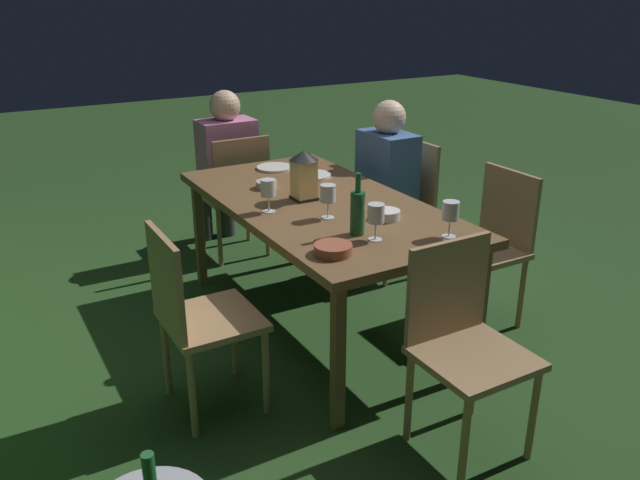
{
  "coord_description": "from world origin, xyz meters",
  "views": [
    {
      "loc": [
        -2.83,
        1.63,
        1.81
      ],
      "look_at": [
        0.0,
        0.0,
        0.52
      ],
      "focal_mm": 36.43,
      "sensor_mm": 36.0,
      "label": 1
    }
  ],
  "objects_px": {
    "green_bottle_on_table": "(358,212)",
    "wine_glass_b": "(451,212)",
    "wine_glass_a": "(328,195)",
    "wine_glass_c": "(268,189)",
    "chair_side_left_a": "(490,240)",
    "bowl_salad": "(266,184)",
    "person_in_pink": "(224,163)",
    "person_in_blue": "(378,182)",
    "lantern_centerpiece": "(304,173)",
    "dining_table": "(320,211)",
    "plate_b": "(275,168)",
    "wine_glass_d": "(376,215)",
    "chair_side_left_b": "(402,201)",
    "chair_head_near": "(463,339)",
    "chair_head_far": "(236,191)",
    "bowl_olives": "(387,214)",
    "plate_a": "(312,175)",
    "chair_side_right_a": "(195,313)",
    "bowl_bread": "(333,249)"
  },
  "relations": [
    {
      "from": "dining_table",
      "to": "wine_glass_a",
      "type": "height_order",
      "value": "wine_glass_a"
    },
    {
      "from": "lantern_centerpiece",
      "to": "green_bottle_on_table",
      "type": "bearing_deg",
      "value": 176.47
    },
    {
      "from": "chair_side_right_a",
      "to": "lantern_centerpiece",
      "type": "xyz_separation_m",
      "value": [
        0.48,
        -0.8,
        0.4
      ]
    },
    {
      "from": "plate_a",
      "to": "plate_b",
      "type": "bearing_deg",
      "value": 23.89
    },
    {
      "from": "lantern_centerpiece",
      "to": "wine_glass_c",
      "type": "xyz_separation_m",
      "value": [
        -0.09,
        0.25,
        -0.03
      ]
    },
    {
      "from": "plate_b",
      "to": "dining_table",
      "type": "bearing_deg",
      "value": 173.75
    },
    {
      "from": "chair_side_left_a",
      "to": "wine_glass_c",
      "type": "xyz_separation_m",
      "value": [
        0.39,
        1.16,
        0.37
      ]
    },
    {
      "from": "plate_a",
      "to": "bowl_olives",
      "type": "distance_m",
      "value": 0.84
    },
    {
      "from": "chair_side_left_b",
      "to": "wine_glass_c",
      "type": "xyz_separation_m",
      "value": [
        -0.43,
        1.16,
        0.37
      ]
    },
    {
      "from": "wine_glass_a",
      "to": "bowl_salad",
      "type": "bearing_deg",
      "value": 4.45
    },
    {
      "from": "chair_side_left_b",
      "to": "lantern_centerpiece",
      "type": "xyz_separation_m",
      "value": [
        -0.34,
        0.91,
        0.4
      ]
    },
    {
      "from": "person_in_pink",
      "to": "person_in_blue",
      "type": "bearing_deg",
      "value": -144.98
    },
    {
      "from": "person_in_pink",
      "to": "bowl_salad",
      "type": "height_order",
      "value": "person_in_pink"
    },
    {
      "from": "person_in_pink",
      "to": "person_in_blue",
      "type": "xyz_separation_m",
      "value": [
        -0.94,
        -0.66,
        0.0
      ]
    },
    {
      "from": "chair_side_left_b",
      "to": "wine_glass_d",
      "type": "bearing_deg",
      "value": 137.84
    },
    {
      "from": "chair_side_left_a",
      "to": "wine_glass_d",
      "type": "relative_size",
      "value": 5.15
    },
    {
      "from": "person_in_blue",
      "to": "plate_a",
      "type": "relative_size",
      "value": 5.07
    },
    {
      "from": "dining_table",
      "to": "bowl_salad",
      "type": "xyz_separation_m",
      "value": [
        0.36,
        0.14,
        0.08
      ]
    },
    {
      "from": "wine_glass_a",
      "to": "plate_b",
      "type": "distance_m",
      "value": 0.97
    },
    {
      "from": "person_in_pink",
      "to": "chair_side_left_b",
      "type": "bearing_deg",
      "value": -137.75
    },
    {
      "from": "wine_glass_c",
      "to": "bowl_olives",
      "type": "height_order",
      "value": "wine_glass_c"
    },
    {
      "from": "person_in_pink",
      "to": "bowl_bread",
      "type": "relative_size",
      "value": 6.97
    },
    {
      "from": "wine_glass_c",
      "to": "chair_side_left_b",
      "type": "bearing_deg",
      "value": -69.91
    },
    {
      "from": "chair_head_near",
      "to": "wine_glass_b",
      "type": "distance_m",
      "value": 0.61
    },
    {
      "from": "wine_glass_d",
      "to": "wine_glass_b",
      "type": "bearing_deg",
      "value": -113.68
    },
    {
      "from": "chair_head_near",
      "to": "bowl_salad",
      "type": "bearing_deg",
      "value": 5.44
    },
    {
      "from": "chair_head_near",
      "to": "plate_a",
      "type": "height_order",
      "value": "chair_head_near"
    },
    {
      "from": "green_bottle_on_table",
      "to": "bowl_olives",
      "type": "xyz_separation_m",
      "value": [
        0.1,
        -0.24,
        -0.08
      ]
    },
    {
      "from": "lantern_centerpiece",
      "to": "chair_head_far",
      "type": "bearing_deg",
      "value": -3.03
    },
    {
      "from": "wine_glass_c",
      "to": "plate_a",
      "type": "relative_size",
      "value": 0.75
    },
    {
      "from": "green_bottle_on_table",
      "to": "bowl_olives",
      "type": "bearing_deg",
      "value": -67.24
    },
    {
      "from": "bowl_salad",
      "to": "chair_side_left_b",
      "type": "bearing_deg",
      "value": -87.06
    },
    {
      "from": "wine_glass_d",
      "to": "plate_b",
      "type": "distance_m",
      "value": 1.32
    },
    {
      "from": "dining_table",
      "to": "plate_b",
      "type": "height_order",
      "value": "plate_b"
    },
    {
      "from": "chair_side_left_a",
      "to": "bowl_salad",
      "type": "height_order",
      "value": "chair_side_left_a"
    },
    {
      "from": "wine_glass_a",
      "to": "wine_glass_c",
      "type": "bearing_deg",
      "value": 42.97
    },
    {
      "from": "person_in_pink",
      "to": "green_bottle_on_table",
      "type": "distance_m",
      "value": 1.87
    },
    {
      "from": "lantern_centerpiece",
      "to": "plate_b",
      "type": "bearing_deg",
      "value": -12.02
    },
    {
      "from": "green_bottle_on_table",
      "to": "wine_glass_b",
      "type": "distance_m",
      "value": 0.42
    },
    {
      "from": "plate_a",
      "to": "chair_head_near",
      "type": "bearing_deg",
      "value": 173.03
    },
    {
      "from": "person_in_blue",
      "to": "green_bottle_on_table",
      "type": "xyz_separation_m",
      "value": [
        -0.91,
        0.75,
        0.21
      ]
    },
    {
      "from": "chair_head_near",
      "to": "chair_head_far",
      "type": "height_order",
      "value": "same"
    },
    {
      "from": "chair_side_right_a",
      "to": "chair_side_left_a",
      "type": "bearing_deg",
      "value": -90.0
    },
    {
      "from": "chair_side_left_a",
      "to": "person_in_pink",
      "type": "xyz_separation_m",
      "value": [
        1.76,
        0.86,
        0.15
      ]
    },
    {
      "from": "dining_table",
      "to": "chair_side_left_b",
      "type": "bearing_deg",
      "value": -64.54
    },
    {
      "from": "wine_glass_b",
      "to": "bowl_bread",
      "type": "relative_size",
      "value": 1.02
    },
    {
      "from": "chair_side_left_a",
      "to": "wine_glass_d",
      "type": "bearing_deg",
      "value": 102.17
    },
    {
      "from": "green_bottle_on_table",
      "to": "chair_side_left_b",
      "type": "bearing_deg",
      "value": -46.14
    },
    {
      "from": "chair_head_far",
      "to": "person_in_pink",
      "type": "relative_size",
      "value": 0.76
    },
    {
      "from": "plate_b",
      "to": "bowl_salad",
      "type": "height_order",
      "value": "bowl_salad"
    }
  ]
}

